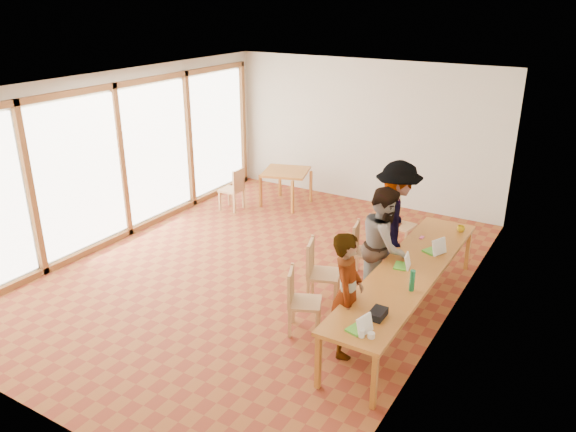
# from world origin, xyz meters

# --- Properties ---
(ground) EXTENTS (8.00, 8.00, 0.00)m
(ground) POSITION_xyz_m (0.00, 0.00, 0.00)
(ground) COLOR brown
(ground) RESTS_ON ground
(wall_back) EXTENTS (6.00, 0.10, 3.00)m
(wall_back) POSITION_xyz_m (0.00, 4.00, 1.50)
(wall_back) COLOR beige
(wall_back) RESTS_ON ground
(wall_front) EXTENTS (6.00, 0.10, 3.00)m
(wall_front) POSITION_xyz_m (0.00, -4.00, 1.50)
(wall_front) COLOR beige
(wall_front) RESTS_ON ground
(wall_right) EXTENTS (0.10, 8.00, 3.00)m
(wall_right) POSITION_xyz_m (3.00, 0.00, 1.50)
(wall_right) COLOR beige
(wall_right) RESTS_ON ground
(window_wall) EXTENTS (0.10, 8.00, 3.00)m
(window_wall) POSITION_xyz_m (-2.96, 0.00, 1.50)
(window_wall) COLOR white
(window_wall) RESTS_ON ground
(ceiling) EXTENTS (6.00, 8.00, 0.04)m
(ceiling) POSITION_xyz_m (0.00, 0.00, 3.02)
(ceiling) COLOR white
(ceiling) RESTS_ON wall_back
(communal_table) EXTENTS (0.80, 4.00, 0.75)m
(communal_table) POSITION_xyz_m (2.50, -0.13, 0.70)
(communal_table) COLOR #AC6826
(communal_table) RESTS_ON ground
(side_table) EXTENTS (0.90, 0.90, 0.75)m
(side_table) POSITION_xyz_m (-1.27, 2.90, 0.67)
(side_table) COLOR #AC6826
(side_table) RESTS_ON ground
(chair_near) EXTENTS (0.55, 0.55, 0.48)m
(chair_near) POSITION_xyz_m (1.37, -1.17, 0.55)
(chair_near) COLOR tan
(chair_near) RESTS_ON ground
(chair_mid) EXTENTS (0.57, 0.57, 0.51)m
(chair_mid) POSITION_xyz_m (1.23, -0.38, 0.59)
(chair_mid) COLOR tan
(chair_mid) RESTS_ON ground
(chair_far) EXTENTS (0.51, 0.51, 0.48)m
(chair_far) POSITION_xyz_m (1.46, 0.67, 0.55)
(chair_far) COLOR tan
(chair_far) RESTS_ON ground
(chair_empty) EXTENTS (0.45, 0.45, 0.46)m
(chair_empty) POSITION_xyz_m (1.53, 2.08, 0.53)
(chair_empty) COLOR tan
(chair_empty) RESTS_ON ground
(chair_spare) EXTENTS (0.44, 0.44, 0.47)m
(chair_spare) POSITION_xyz_m (-1.99, 2.07, 0.54)
(chair_spare) COLOR tan
(chair_spare) RESTS_ON ground
(person_near) EXTENTS (0.55, 0.68, 1.62)m
(person_near) POSITION_xyz_m (2.12, -1.28, 0.81)
(person_near) COLOR gray
(person_near) RESTS_ON ground
(person_mid) EXTENTS (0.87, 1.00, 1.74)m
(person_mid) POSITION_xyz_m (2.02, 0.17, 0.87)
(person_mid) COLOR gray
(person_mid) RESTS_ON ground
(person_far) EXTENTS (1.07, 1.38, 1.88)m
(person_far) POSITION_xyz_m (1.88, 0.99, 0.94)
(person_far) COLOR gray
(person_far) RESTS_ON ground
(laptop_near) EXTENTS (0.27, 0.29, 0.21)m
(laptop_near) POSITION_xyz_m (2.56, -1.84, 0.81)
(laptop_near) COLOR #56B92F
(laptop_near) RESTS_ON communal_table
(laptop_mid) EXTENTS (0.24, 0.27, 0.20)m
(laptop_mid) POSITION_xyz_m (2.42, -0.11, 0.81)
(laptop_mid) COLOR #56B92F
(laptop_mid) RESTS_ON communal_table
(laptop_far) EXTENTS (0.32, 0.34, 0.23)m
(laptop_far) POSITION_xyz_m (2.65, 0.57, 0.81)
(laptop_far) COLOR #56B92F
(laptop_far) RESTS_ON communal_table
(yellow_mug) EXTENTS (0.12, 0.12, 0.09)m
(yellow_mug) POSITION_xyz_m (2.75, 1.52, 0.80)
(yellow_mug) COLOR gold
(yellow_mug) RESTS_ON communal_table
(green_bottle) EXTENTS (0.07, 0.07, 0.28)m
(green_bottle) POSITION_xyz_m (2.72, -0.67, 0.89)
(green_bottle) COLOR #17653B
(green_bottle) RESTS_ON communal_table
(clear_glass) EXTENTS (0.07, 0.07, 0.09)m
(clear_glass) POSITION_xyz_m (2.61, -1.93, 0.80)
(clear_glass) COLOR silver
(clear_glass) RESTS_ON communal_table
(condiment_cup) EXTENTS (0.08, 0.08, 0.06)m
(condiment_cup) POSITION_xyz_m (2.70, -1.89, 0.78)
(condiment_cup) COLOR white
(condiment_cup) RESTS_ON communal_table
(pink_phone) EXTENTS (0.05, 0.10, 0.01)m
(pink_phone) POSITION_xyz_m (2.31, 0.98, 0.76)
(pink_phone) COLOR #EC55A8
(pink_phone) RESTS_ON communal_table
(black_pouch) EXTENTS (0.16, 0.26, 0.09)m
(black_pouch) POSITION_xyz_m (2.60, -1.47, 0.80)
(black_pouch) COLOR black
(black_pouch) RESTS_ON communal_table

